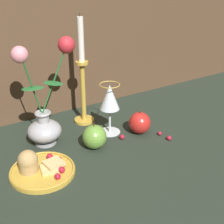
{
  "coord_description": "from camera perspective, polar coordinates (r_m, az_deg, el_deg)",
  "views": [
    {
      "loc": [
        -0.42,
        -0.82,
        0.55
      ],
      "look_at": [
        0.08,
        -0.02,
        0.1
      ],
      "focal_mm": 50.0,
      "sensor_mm": 36.0,
      "label": 1
    }
  ],
  "objects": [
    {
      "name": "ground_plane",
      "position": [
        1.07,
        -4.16,
        -5.54
      ],
      "size": [
        2.4,
        2.4,
        0.0
      ],
      "primitive_type": "plane",
      "color": "#232D23",
      "rests_on": "ground"
    },
    {
      "name": "plate_with_pastries",
      "position": [
        0.93,
        -13.2,
        -9.88
      ],
      "size": [
        0.19,
        0.19,
        0.08
      ],
      "color": "gold",
      "rests_on": "ground_plane"
    },
    {
      "name": "vase",
      "position": [
        1.04,
        -12.2,
        -0.22
      ],
      "size": [
        0.2,
        0.11,
        0.35
      ],
      "color": "#A3A3A8",
      "rests_on": "ground_plane"
    },
    {
      "name": "berry_under_candlestick",
      "position": [
        1.08,
        1.86,
        -4.58
      ],
      "size": [
        0.02,
        0.02,
        0.02
      ],
      "primitive_type": "sphere",
      "color": "#AD192D",
      "rests_on": "ground_plane"
    },
    {
      "name": "wine_glass",
      "position": [
        1.07,
        -0.43,
        2.36
      ],
      "size": [
        0.08,
        0.08,
        0.18
      ],
      "color": "silver",
      "rests_on": "ground_plane"
    },
    {
      "name": "apple_near_glass",
      "position": [
        1.02,
        -3.12,
        -4.52
      ],
      "size": [
        0.08,
        0.08,
        0.09
      ],
      "color": "#669938",
      "rests_on": "ground_plane"
    },
    {
      "name": "berry_near_plate",
      "position": [
        1.09,
        10.4,
        -4.71
      ],
      "size": [
        0.02,
        0.02,
        0.02
      ],
      "primitive_type": "sphere",
      "color": "#AD192D",
      "rests_on": "ground_plane"
    },
    {
      "name": "apple_beside_vase",
      "position": [
        1.11,
        5.09,
        -2.0
      ],
      "size": [
        0.08,
        0.08,
        0.09
      ],
      "color": "red",
      "rests_on": "ground_plane"
    },
    {
      "name": "candlestick",
      "position": [
        1.14,
        -5.39,
        5.59
      ],
      "size": [
        0.08,
        0.08,
        0.4
      ],
      "color": "gold",
      "rests_on": "ground_plane"
    },
    {
      "name": "berry_by_glass_stem",
      "position": [
        1.18,
        4.71,
        -1.95
      ],
      "size": [
        0.02,
        0.02,
        0.02
      ],
      "primitive_type": "sphere",
      "color": "#AD192D",
      "rests_on": "ground_plane"
    },
    {
      "name": "berry_front_center",
      "position": [
        1.12,
        8.72,
        -3.89
      ],
      "size": [
        0.01,
        0.01,
        0.01
      ],
      "primitive_type": "sphere",
      "color": "#AD192D",
      "rests_on": "ground_plane"
    }
  ]
}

